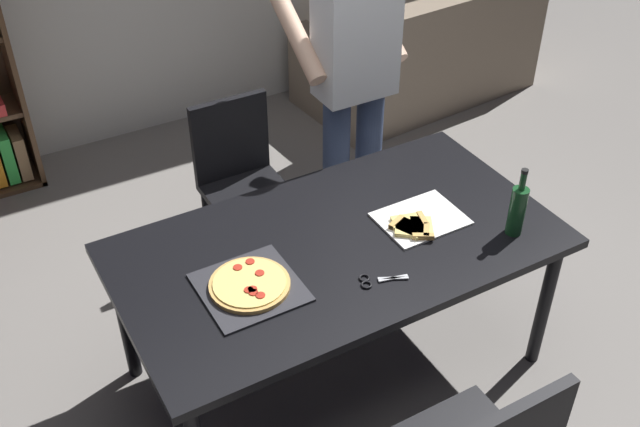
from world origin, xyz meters
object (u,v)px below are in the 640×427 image
Objects in this scene: wine_bottle at (517,209)px; pepperoni_pizza_on_tray at (250,285)px; person_serving_pizza at (353,83)px; couch at (422,59)px; kitchen_scissors at (375,280)px; chair_far_side at (241,173)px; dining_table at (338,254)px.

pepperoni_pizza_on_tray is at bearing 168.15° from wine_bottle.
wine_bottle is at bearing -82.97° from person_serving_pizza.
kitchen_scissors is at bearing -130.01° from couch.
chair_far_side is 0.76m from person_serving_pizza.
person_serving_pizza reaches higher than dining_table.
chair_far_side is 0.51× the size of couch.
person_serving_pizza reaches higher than kitchen_scissors.
pepperoni_pizza_on_tray is at bearing -112.32° from chair_far_side.
kitchen_scissors is at bearing -89.86° from chair_far_side.
person_serving_pizza is at bearing 97.03° from wine_bottle.
kitchen_scissors is (0.00, -0.28, 0.07)m from dining_table.
couch reaches higher than pepperoni_pizza_on_tray.
couch is at bearing 61.77° from wine_bottle.
wine_bottle is 0.68m from kitchen_scissors.
dining_table is 1.05× the size of person_serving_pizza.
couch is 2.99m from kitchen_scissors.
dining_table is at bearing 155.46° from wine_bottle.
kitchen_scissors is (0.44, -0.20, -0.01)m from pepperoni_pizza_on_tray.
person_serving_pizza is (0.54, 0.77, 0.31)m from dining_table.
wine_bottle reaches higher than dining_table.
chair_far_side is 2.16m from couch.
kitchen_scissors is (-0.67, 0.03, -0.11)m from wine_bottle.
pepperoni_pizza_on_tray is (-0.44, -0.07, 0.08)m from dining_table.
dining_table is 2.78m from couch.
person_serving_pizza reaches higher than chair_far_side.
chair_far_side is at bearing 157.83° from person_serving_pizza.
person_serving_pizza is at bearing 40.82° from pepperoni_pizza_on_tray.
couch reaches higher than kitchen_scissors.
wine_bottle is (0.67, -0.31, 0.18)m from dining_table.
person_serving_pizza is 5.54× the size of wine_bottle.
pepperoni_pizza_on_tray is at bearing -170.34° from dining_table.
dining_table is at bearing 90.63° from kitchen_scissors.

